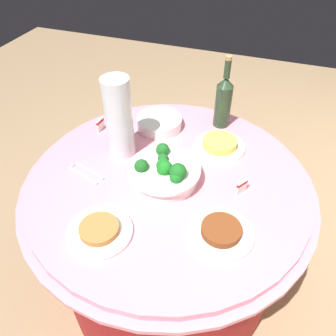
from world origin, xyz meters
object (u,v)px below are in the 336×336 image
(broccoli_bowl, at_px, (164,172))
(food_plate_fried_egg, at_px, (219,145))
(label_placard_front, at_px, (242,186))
(wine_bottle, at_px, (223,101))
(label_placard_mid, at_px, (100,124))
(plate_stack, at_px, (159,122))
(food_plate_peanuts, at_px, (99,231))
(decorative_fruit_vase, at_px, (119,120))
(serving_tongs, at_px, (85,172))
(food_plate_stir_fry, at_px, (221,232))

(broccoli_bowl, xyz_separation_m, food_plate_fried_egg, (-0.27, 0.16, -0.02))
(label_placard_front, bearing_deg, wine_bottle, -157.56)
(label_placard_mid, bearing_deg, food_plate_fried_egg, 95.23)
(plate_stack, bearing_deg, label_placard_front, 55.84)
(food_plate_peanuts, height_order, label_placard_mid, label_placard_mid)
(decorative_fruit_vase, distance_m, food_plate_peanuts, 0.46)
(food_plate_peanuts, bearing_deg, food_plate_fried_egg, 154.88)
(broccoli_bowl, relative_size, plate_stack, 1.33)
(wine_bottle, height_order, label_placard_front, wine_bottle)
(wine_bottle, bearing_deg, broccoli_bowl, -15.25)
(broccoli_bowl, relative_size, food_plate_fried_egg, 1.27)
(decorative_fruit_vase, bearing_deg, food_plate_fried_egg, 112.82)
(decorative_fruit_vase, xyz_separation_m, serving_tongs, (0.18, -0.08, -0.16))
(wine_bottle, relative_size, label_placard_front, 6.11)
(plate_stack, height_order, food_plate_fried_egg, plate_stack)
(label_placard_mid, bearing_deg, label_placard_front, 74.84)
(label_placard_mid, bearing_deg, food_plate_peanuts, 27.57)
(broccoli_bowl, distance_m, serving_tongs, 0.32)
(broccoli_bowl, height_order, plate_stack, broccoli_bowl)
(broccoli_bowl, height_order, serving_tongs, broccoli_bowl)
(food_plate_peanuts, xyz_separation_m, food_plate_stir_fry, (-0.13, 0.38, 0.00))
(wine_bottle, relative_size, label_placard_mid, 6.11)
(wine_bottle, height_order, serving_tongs, wine_bottle)
(broccoli_bowl, bearing_deg, decorative_fruit_vase, -115.23)
(broccoli_bowl, relative_size, wine_bottle, 0.83)
(plate_stack, distance_m, food_plate_peanuts, 0.64)
(plate_stack, distance_m, label_placard_front, 0.53)
(plate_stack, height_order, wine_bottle, wine_bottle)
(wine_bottle, xyz_separation_m, label_placard_front, (0.41, 0.17, -0.10))
(decorative_fruit_vase, distance_m, label_placard_front, 0.54)
(food_plate_peanuts, distance_m, label_placard_front, 0.53)
(broccoli_bowl, bearing_deg, plate_stack, -156.33)
(wine_bottle, bearing_deg, decorative_fruit_vase, -45.95)
(broccoli_bowl, height_order, food_plate_peanuts, broccoli_bowl)
(serving_tongs, bearing_deg, food_plate_stir_fry, 78.83)
(plate_stack, distance_m, food_plate_fried_egg, 0.31)
(plate_stack, height_order, label_placard_mid, label_placard_mid)
(plate_stack, xyz_separation_m, label_placard_mid, (0.11, -0.25, 0.01))
(decorative_fruit_vase, bearing_deg, label_placard_front, 81.94)
(wine_bottle, distance_m, label_placard_mid, 0.57)
(food_plate_fried_egg, bearing_deg, plate_stack, -101.48)
(label_placard_front, bearing_deg, broccoli_bowl, -83.36)
(serving_tongs, relative_size, food_plate_stir_fry, 0.75)
(label_placard_front, bearing_deg, plate_stack, -124.16)
(decorative_fruit_vase, relative_size, label_placard_mid, 6.18)
(food_plate_stir_fry, relative_size, food_plate_fried_egg, 1.00)
(wine_bottle, height_order, decorative_fruit_vase, decorative_fruit_vase)
(food_plate_stir_fry, height_order, food_plate_fried_egg, food_plate_fried_egg)
(plate_stack, xyz_separation_m, serving_tongs, (0.40, -0.17, -0.02))
(plate_stack, distance_m, decorative_fruit_vase, 0.27)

